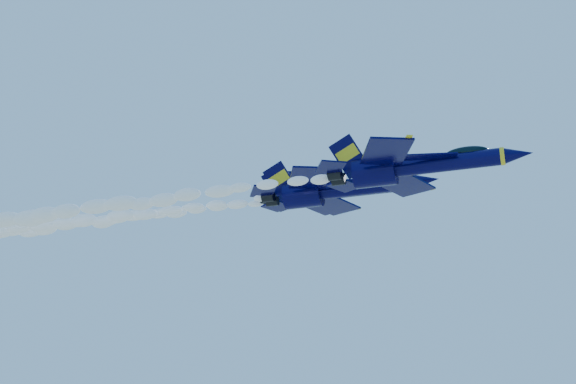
% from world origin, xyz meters
% --- Properties ---
extents(jet_lead, '(18.66, 15.31, 6.94)m').
position_xyz_m(jet_lead, '(14.06, -13.55, 149.24)').
color(jet_lead, '#040231').
extents(smoke_trail_jet_lead, '(44.00, 2.08, 1.87)m').
position_xyz_m(smoke_trail_jet_lead, '(-15.92, -13.55, 148.82)').
color(smoke_trail_jet_lead, white).
extents(jet_second, '(19.05, 15.63, 7.08)m').
position_xyz_m(jet_second, '(4.40, -4.61, 151.22)').
color(jet_second, '#040231').
extents(smoke_trail_jet_second, '(44.00, 2.12, 1.91)m').
position_xyz_m(smoke_trail_jet_second, '(-25.74, -4.61, 150.80)').
color(smoke_trail_jet_second, white).
extents(jet_third, '(19.28, 15.81, 7.16)m').
position_xyz_m(jet_third, '(0.81, 4.97, 154.75)').
color(jet_third, '#040231').
extents(smoke_trail_jet_third, '(44.00, 2.15, 1.93)m').
position_xyz_m(smoke_trail_jet_third, '(-29.42, 4.97, 154.32)').
color(smoke_trail_jet_third, white).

